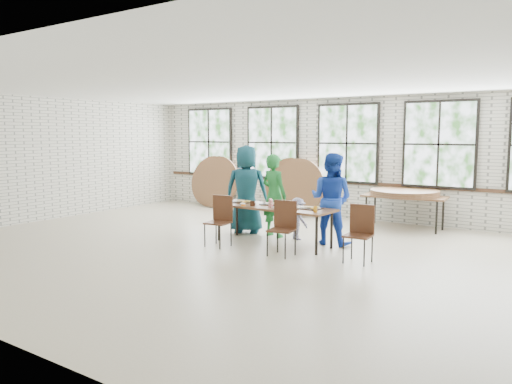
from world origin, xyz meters
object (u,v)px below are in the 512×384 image
dining_table (273,209)px  storage_table (404,198)px  chair_near_right (283,223)px  chair_near_left (220,216)px

dining_table → storage_table: size_ratio=1.31×
dining_table → storage_table: same height
storage_table → chair_near_right: bearing=-109.2°
chair_near_left → dining_table: bearing=31.3°
dining_table → chair_near_right: 0.85m
dining_table → storage_table: 3.40m
chair_near_left → chair_near_right: size_ratio=1.00×
chair_near_right → storage_table: chair_near_right is taller
dining_table → chair_near_right: size_ratio=2.56×
chair_near_left → chair_near_right: same height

